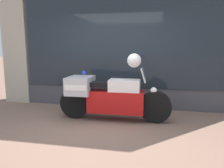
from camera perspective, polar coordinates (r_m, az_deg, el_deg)
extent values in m
plane|color=#7A5B4C|center=(4.23, -4.77, -12.45)|extent=(60.00, 60.00, 0.00)
cube|color=#424247|center=(5.87, 0.59, 11.77)|extent=(6.39, 0.40, 3.62)
cube|color=#B2A893|center=(7.00, -23.13, 10.65)|extent=(0.74, 0.55, 3.62)
cube|color=#1E262D|center=(5.60, 3.58, 12.36)|extent=(5.42, 0.02, 2.62)
cube|color=slate|center=(5.97, 3.35, -3.10)|extent=(5.20, 0.30, 0.55)
cube|color=silver|center=(5.98, 3.62, 5.18)|extent=(5.20, 0.02, 1.19)
cube|color=beige|center=(5.83, 3.49, 10.87)|extent=(5.20, 0.30, 0.02)
cube|color=maroon|center=(6.27, -11.79, 10.96)|extent=(0.18, 0.04, 0.06)
cube|color=#195623|center=(5.83, 3.49, 11.27)|extent=(0.18, 0.04, 0.06)
cube|color=navy|center=(5.83, 19.97, 10.72)|extent=(0.18, 0.04, 0.06)
cube|color=#2866B7|center=(6.35, -13.30, 1.19)|extent=(0.19, 0.03, 0.27)
cube|color=white|center=(5.95, -2.54, 0.87)|extent=(0.19, 0.04, 0.27)
cube|color=orange|center=(5.77, 9.31, 0.50)|extent=(0.19, 0.03, 0.27)
cube|color=yellow|center=(5.86, 21.34, 0.09)|extent=(0.19, 0.03, 0.27)
cylinder|color=black|center=(4.71, 11.23, -5.93)|extent=(0.68, 0.15, 0.68)
cylinder|color=black|center=(5.01, -9.58, -4.95)|extent=(0.68, 0.15, 0.68)
cube|color=#B71414|center=(4.75, 1.01, -4.57)|extent=(1.21, 0.45, 0.47)
cube|color=white|center=(4.65, 3.29, -0.55)|extent=(0.66, 0.39, 0.28)
cube|color=black|center=(4.73, -2.24, -0.04)|extent=(0.71, 0.33, 0.10)
cube|color=#B7B7BC|center=(4.88, -8.27, -0.31)|extent=(0.54, 0.67, 0.38)
cube|color=white|center=(4.88, -8.27, -0.31)|extent=(0.48, 0.67, 0.11)
cube|color=#B2BCC6|center=(4.58, 8.21, 2.37)|extent=(0.12, 0.30, 0.30)
sphere|color=white|center=(4.63, 10.83, -1.69)|extent=(0.14, 0.14, 0.14)
sphere|color=blue|center=(4.81, -7.36, 2.94)|extent=(0.09, 0.09, 0.09)
sphere|color=white|center=(4.57, 5.82, 6.13)|extent=(0.29, 0.29, 0.29)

